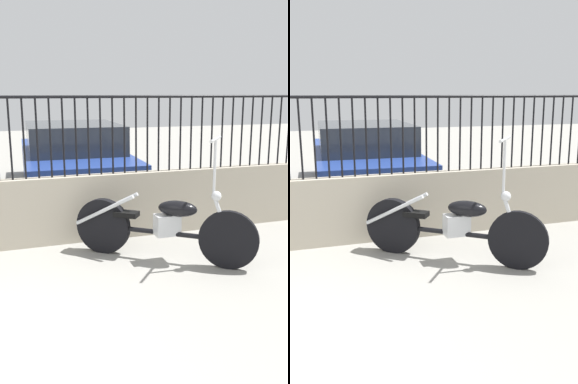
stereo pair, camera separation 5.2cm
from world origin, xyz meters
TOP-DOWN VIEW (x-y plane):
  - motorcycle_black at (2.52, 1.70)m, footprint 1.77×1.42m
  - car_blue at (2.23, 5.64)m, footprint 2.03×4.65m

SIDE VIEW (x-z plane):
  - motorcycle_black at x=2.52m, z-range -0.31..1.13m
  - car_blue at x=2.23m, z-range 0.01..1.33m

